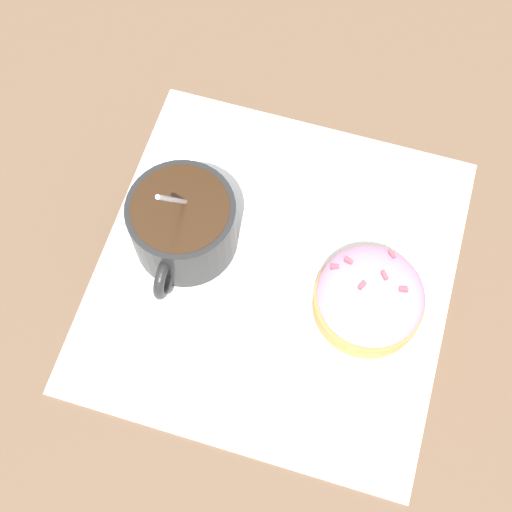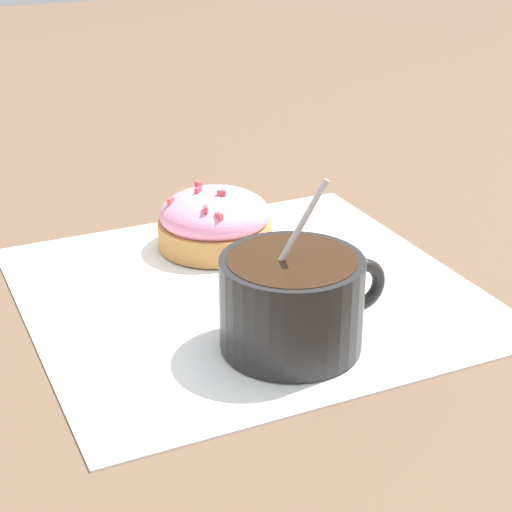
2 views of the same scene
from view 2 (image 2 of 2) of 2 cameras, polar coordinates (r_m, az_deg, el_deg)
ground_plane at (r=0.64m, az=-0.58°, el=-2.46°), size 3.00×3.00×0.00m
paper_napkin at (r=0.64m, az=-0.58°, el=-2.34°), size 0.32×0.33×0.00m
coffee_cup at (r=0.55m, az=2.49°, el=-2.83°), size 0.09×0.12×0.12m
frosted_pastry at (r=0.71m, az=-2.76°, el=2.36°), size 0.09×0.09×0.05m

